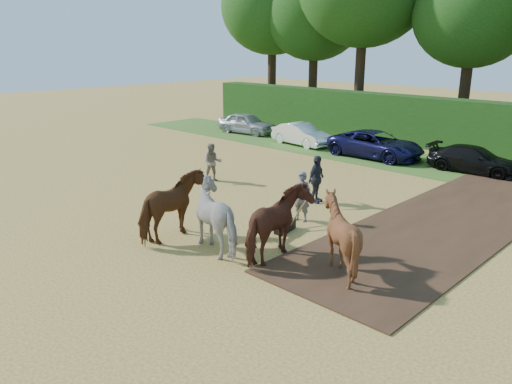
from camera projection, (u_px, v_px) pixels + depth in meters
The scene contains 7 objects.
ground at pixel (300, 264), 14.29m from camera, with size 120.00×120.00×0.00m, color gold.
earth_strip at pixel (455, 217), 18.07m from camera, with size 4.50×17.00×0.05m, color #472D1C.
grass_verge at pixel (487, 175), 23.87m from camera, with size 50.00×5.00×0.03m, color #38601E.
spectator_near at pixel (212, 163), 22.69m from camera, with size 0.85×0.66×1.75m, color #A1907E.
spectator_far at pixel (316, 179), 19.61m from camera, with size 1.11×0.46×1.89m, color #23262F.
plough_team at pixel (252, 220), 14.74m from camera, with size 7.17×5.83×2.15m.
parked_cars at pixel (477, 161), 23.84m from camera, with size 36.28×2.96×1.47m.
Camera 1 is at (8.28, -10.24, 6.06)m, focal length 35.00 mm.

